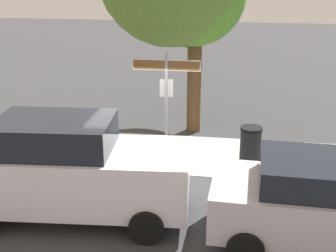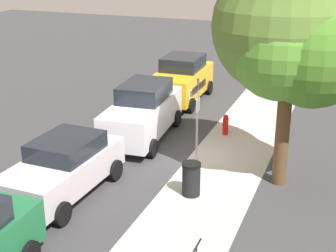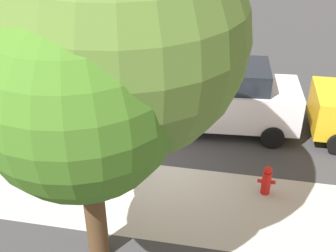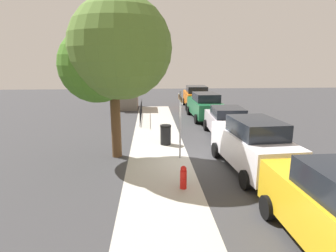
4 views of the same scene
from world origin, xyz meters
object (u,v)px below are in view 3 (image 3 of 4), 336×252
Objects in this scene: car_white at (219,97)px; car_silver at (66,84)px; fire_hydrant at (267,180)px; street_sign at (146,104)px; shade_tree at (105,58)px; trash_bin at (63,161)px.

car_white reaches higher than car_silver.
car_silver reaches higher than fire_hydrant.
street_sign is 0.44× the size of shade_tree.
car_white is 4.72m from trash_bin.
street_sign is 3.14m from car_white.
car_silver is at bearing -26.42° from fire_hydrant.
street_sign reaches higher than car_silver.
trash_bin reaches higher than fire_hydrant.
street_sign is at bearing -89.50° from shade_tree.
shade_tree reaches higher than street_sign.
shade_tree is at bearing 134.33° from trash_bin.
fire_hydrant is 0.80× the size of trash_bin.
trash_bin is (4.96, 0.30, 0.11)m from fire_hydrant.
street_sign reaches higher than car_white.
car_white is 6.03× the size of fire_hydrant.
fire_hydrant is at bearing 155.71° from car_silver.
street_sign is at bearing 54.52° from car_white.
shade_tree is 6.66× the size of trash_bin.
car_white is 3.15m from fire_hydrant.
shade_tree is 8.37× the size of fire_hydrant.
car_white is at bearing -106.24° from shade_tree.
car_white is at bearing -120.89° from street_sign.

